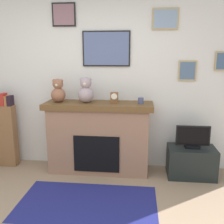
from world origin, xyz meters
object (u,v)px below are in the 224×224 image
at_px(fireplace, 99,137).
at_px(mantel_clock, 114,98).
at_px(bookshelf, 4,132).
at_px(teddy_bear_cream, 86,91).
at_px(teddy_bear_tan, 58,92).
at_px(television, 193,138).
at_px(tv_stand, 191,162).
at_px(candle_jar, 141,101).

distance_m(fireplace, mantel_clock, 0.63).
xyz_separation_m(fireplace, mantel_clock, (0.23, -0.02, 0.59)).
distance_m(bookshelf, teddy_bear_cream, 1.48).
bearing_deg(teddy_bear_tan, television, -1.46).
height_order(fireplace, television, fireplace).
bearing_deg(teddy_bear_cream, teddy_bear_tan, 180.00).
bearing_deg(tv_stand, teddy_bear_tan, 178.57).
bearing_deg(television, candle_jar, 176.14).
height_order(fireplace, candle_jar, candle_jar).
xyz_separation_m(candle_jar, teddy_bear_tan, (-1.19, -0.00, 0.11)).
xyz_separation_m(bookshelf, teddy_bear_tan, (0.92, -0.05, 0.65)).
bearing_deg(bookshelf, candle_jar, -1.41).
distance_m(bookshelf, candle_jar, 2.17).
relative_size(candle_jar, teddy_bear_cream, 0.24).
distance_m(candle_jar, teddy_bear_cream, 0.79).
bearing_deg(bookshelf, teddy_bear_tan, -3.27).
bearing_deg(fireplace, television, -2.88).
relative_size(mantel_clock, teddy_bear_cream, 0.43).
xyz_separation_m(television, teddy_bear_tan, (-1.92, 0.05, 0.61)).
xyz_separation_m(fireplace, tv_stand, (1.34, -0.07, -0.31)).
bearing_deg(teddy_bear_cream, television, -1.85).
height_order(mantel_clock, teddy_bear_cream, teddy_bear_cream).
height_order(fireplace, tv_stand, fireplace).
bearing_deg(teddy_bear_tan, bookshelf, 176.73).
bearing_deg(fireplace, tv_stand, -2.82).
bearing_deg(tv_stand, teddy_bear_cream, 178.19).
xyz_separation_m(bookshelf, teddy_bear_cream, (1.32, -0.05, 0.66)).
height_order(fireplace, teddy_bear_tan, teddy_bear_tan).
distance_m(fireplace, tv_stand, 1.37).
bearing_deg(fireplace, teddy_bear_cream, -174.11).
height_order(fireplace, bookshelf, bookshelf).
distance_m(television, candle_jar, 0.89).
height_order(bookshelf, teddy_bear_tan, teddy_bear_tan).
bearing_deg(television, mantel_clock, 177.51).
relative_size(tv_stand, teddy_bear_cream, 1.81).
bearing_deg(candle_jar, fireplace, 178.32).
bearing_deg(teddy_bear_cream, candle_jar, 0.03).
bearing_deg(mantel_clock, fireplace, 175.28).
distance_m(candle_jar, teddy_bear_tan, 1.19).
xyz_separation_m(fireplace, bookshelf, (-1.50, 0.03, 0.01)).
bearing_deg(teddy_bear_tan, tv_stand, -1.43).
bearing_deg(teddy_bear_cream, mantel_clock, -0.13).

